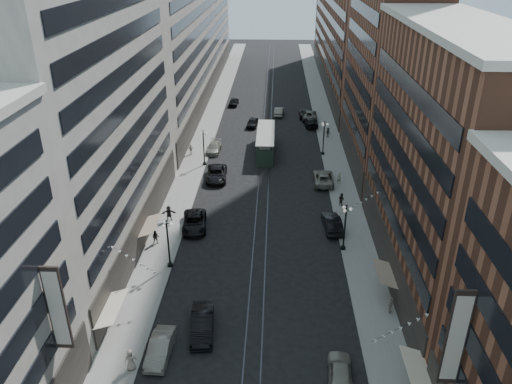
# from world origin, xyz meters

# --- Properties ---
(ground) EXTENTS (220.00, 220.00, 0.00)m
(ground) POSITION_xyz_m (0.00, 60.00, 0.00)
(ground) COLOR black
(ground) RESTS_ON ground
(sidewalk_west) EXTENTS (4.00, 180.00, 0.15)m
(sidewalk_west) POSITION_xyz_m (-11.00, 70.00, 0.07)
(sidewalk_west) COLOR gray
(sidewalk_west) RESTS_ON ground
(sidewalk_east) EXTENTS (4.00, 180.00, 0.15)m
(sidewalk_east) POSITION_xyz_m (11.00, 70.00, 0.07)
(sidewalk_east) COLOR gray
(sidewalk_east) RESTS_ON ground
(rail_west) EXTENTS (0.12, 180.00, 0.02)m
(rail_west) POSITION_xyz_m (-0.70, 70.00, 0.01)
(rail_west) COLOR #2D2D33
(rail_west) RESTS_ON ground
(rail_east) EXTENTS (0.12, 180.00, 0.02)m
(rail_east) POSITION_xyz_m (0.70, 70.00, 0.01)
(rail_east) COLOR #2D2D33
(rail_east) RESTS_ON ground
(building_west_mid) EXTENTS (8.00, 36.00, 28.00)m
(building_west_mid) POSITION_xyz_m (-17.00, 33.00, 14.00)
(building_west_mid) COLOR #A6A093
(building_west_mid) RESTS_ON ground
(building_west_far) EXTENTS (8.00, 90.00, 26.00)m
(building_west_far) POSITION_xyz_m (-17.00, 96.00, 13.00)
(building_west_far) COLOR #A6A093
(building_west_far) RESTS_ON ground
(building_east_mid) EXTENTS (8.00, 30.00, 24.00)m
(building_east_mid) POSITION_xyz_m (17.00, 28.00, 12.00)
(building_east_mid) COLOR brown
(building_east_mid) RESTS_ON ground
(building_east_tower) EXTENTS (8.00, 26.00, 42.00)m
(building_east_tower) POSITION_xyz_m (17.00, 56.00, 21.00)
(building_east_tower) COLOR brown
(building_east_tower) RESTS_ON ground
(building_east_far) EXTENTS (8.00, 72.00, 24.00)m
(building_east_far) POSITION_xyz_m (17.00, 105.00, 12.00)
(building_east_far) COLOR brown
(building_east_far) RESTS_ON ground
(lamppost_sw_far) EXTENTS (1.03, 1.14, 5.52)m
(lamppost_sw_far) POSITION_xyz_m (-9.20, 28.00, 3.10)
(lamppost_sw_far) COLOR black
(lamppost_sw_far) RESTS_ON sidewalk_west
(lamppost_sw_mid) EXTENTS (1.03, 1.14, 5.52)m
(lamppost_sw_mid) POSITION_xyz_m (-9.20, 55.00, 3.10)
(lamppost_sw_mid) COLOR black
(lamppost_sw_mid) RESTS_ON sidewalk_west
(lamppost_se_far) EXTENTS (1.03, 1.14, 5.52)m
(lamppost_se_far) POSITION_xyz_m (9.20, 32.00, 3.10)
(lamppost_se_far) COLOR black
(lamppost_se_far) RESTS_ON sidewalk_east
(lamppost_se_mid) EXTENTS (1.03, 1.14, 5.52)m
(lamppost_se_mid) POSITION_xyz_m (9.20, 60.00, 3.10)
(lamppost_se_mid) COLOR black
(lamppost_se_mid) RESTS_ON sidewalk_east
(streetcar) EXTENTS (2.79, 12.60, 3.48)m
(streetcar) POSITION_xyz_m (0.00, 60.73, 1.61)
(streetcar) COLOR #213427
(streetcar) RESTS_ON ground
(car_1) EXTENTS (1.85, 4.87, 1.59)m
(car_1) POSITION_xyz_m (-7.54, 15.57, 0.79)
(car_1) COLOR slate
(car_1) RESTS_ON ground
(car_2) EXTENTS (3.37, 6.17, 1.64)m
(car_2) POSITION_xyz_m (-7.87, 36.13, 0.82)
(car_2) COLOR black
(car_2) RESTS_ON ground
(car_4) EXTENTS (2.21, 4.80, 1.59)m
(car_4) POSITION_xyz_m (6.80, 13.54, 0.80)
(car_4) COLOR gray
(car_4) RESTS_ON ground
(car_5) EXTENTS (2.39, 5.55, 1.78)m
(car_5) POSITION_xyz_m (-4.50, 18.44, 0.89)
(car_5) COLOR black
(car_5) RESTS_ON ground
(pedestrian_1) EXTENTS (1.04, 0.78, 1.91)m
(pedestrian_1) POSITION_xyz_m (-9.50, 13.88, 1.10)
(pedestrian_1) COLOR gray
(pedestrian_1) RESTS_ON sidewalk_west
(pedestrian_2) EXTENTS (0.85, 0.51, 1.68)m
(pedestrian_2) POSITION_xyz_m (-11.60, 32.23, 0.99)
(pedestrian_2) COLOR black
(pedestrian_2) RESTS_ON sidewalk_west
(pedestrian_4) EXTENTS (0.75, 1.08, 1.69)m
(pedestrian_4) POSITION_xyz_m (12.23, 21.53, 1.00)
(pedestrian_4) COLOR #A19585
(pedestrian_4) RESTS_ON sidewalk_east
(car_7) EXTENTS (3.18, 6.34, 1.72)m
(car_7) POSITION_xyz_m (-6.80, 50.00, 0.86)
(car_7) COLOR black
(car_7) RESTS_ON ground
(car_8) EXTENTS (2.29, 5.17, 1.47)m
(car_8) POSITION_xyz_m (-8.40, 60.57, 0.74)
(car_8) COLOR gray
(car_8) RESTS_ON ground
(car_9) EXTENTS (2.05, 4.52, 1.50)m
(car_9) POSITION_xyz_m (-7.31, 87.11, 0.75)
(car_9) COLOR black
(car_9) RESTS_ON ground
(car_10) EXTENTS (2.27, 5.38, 1.73)m
(car_10) POSITION_xyz_m (8.40, 36.48, 0.86)
(car_10) COLOR black
(car_10) RESTS_ON ground
(car_11) EXTENTS (2.93, 6.04, 1.66)m
(car_11) POSITION_xyz_m (8.40, 49.34, 0.83)
(car_11) COLOR gray
(car_11) RESTS_ON ground
(car_12) EXTENTS (2.93, 5.83, 1.62)m
(car_12) POSITION_xyz_m (8.04, 74.31, 0.81)
(car_12) COLOR black
(car_12) RESTS_ON ground
(car_13) EXTENTS (2.41, 4.77, 1.56)m
(car_13) POSITION_xyz_m (-2.72, 73.56, 0.78)
(car_13) COLOR black
(car_13) RESTS_ON ground
(car_14) EXTENTS (2.08, 4.96, 1.59)m
(car_14) POSITION_xyz_m (2.20, 80.60, 0.80)
(car_14) COLOR gray
(car_14) RESTS_ON ground
(pedestrian_5) EXTENTS (1.82, 0.81, 1.90)m
(pedestrian_5) POSITION_xyz_m (-11.20, 37.69, 1.10)
(pedestrian_5) COLOR black
(pedestrian_5) RESTS_ON sidewalk_west
(pedestrian_6) EXTENTS (1.09, 0.80, 1.70)m
(pedestrian_6) POSITION_xyz_m (-11.91, 59.06, 1.00)
(pedestrian_6) COLOR beige
(pedestrian_6) RESTS_ON sidewalk_west
(pedestrian_7) EXTENTS (0.91, 0.93, 1.73)m
(pedestrian_7) POSITION_xyz_m (10.14, 42.39, 1.02)
(pedestrian_7) COLOR black
(pedestrian_7) RESTS_ON sidewalk_east
(pedestrian_8) EXTENTS (0.79, 0.67, 1.83)m
(pedestrian_8) POSITION_xyz_m (10.53, 48.89, 1.07)
(pedestrian_8) COLOR #B3AE94
(pedestrian_8) RESTS_ON sidewalk_east
(pedestrian_9) EXTENTS (1.16, 0.72, 1.68)m
(pedestrian_9) POSITION_xyz_m (10.72, 68.02, 0.99)
(pedestrian_9) COLOR black
(pedestrian_9) RESTS_ON sidewalk_east
(car_extra_0) EXTENTS (2.66, 5.63, 1.56)m
(car_extra_0) POSITION_xyz_m (7.46, 79.70, 0.78)
(car_extra_0) COLOR black
(car_extra_0) RESTS_ON ground
(car_extra_1) EXTENTS (2.93, 6.05, 1.66)m
(car_extra_1) POSITION_xyz_m (8.13, 78.62, 0.83)
(car_extra_1) COLOR slate
(car_extra_1) RESTS_ON ground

